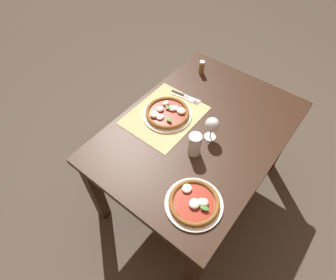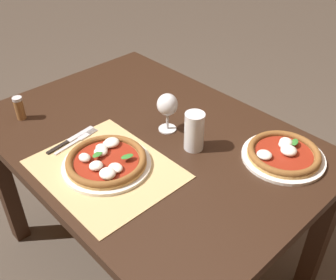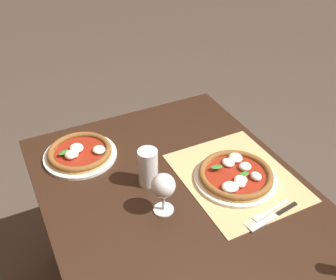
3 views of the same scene
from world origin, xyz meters
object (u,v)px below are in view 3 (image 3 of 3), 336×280
object	(u,v)px
knife	(274,216)
pizza_far	(80,153)
fork	(267,213)
pint_glass	(148,168)
pizza_near	(236,175)
wine_glass	(163,187)

from	to	relation	value
knife	pizza_far	bearing A→B (deg)	38.89
fork	knife	distance (m)	0.02
pint_glass	pizza_far	bearing A→B (deg)	35.17
pizza_near	knife	size ratio (longest dim) A/B	1.42
wine_glass	pint_glass	bearing A→B (deg)	-4.17
pizza_far	wine_glass	xyz separation A→B (m)	(-0.41, -0.17, 0.09)
pizza_near	wine_glass	bearing A→B (deg)	93.50
pizza_near	pizza_far	size ratio (longest dim) A/B	1.05
pint_glass	fork	distance (m)	0.44
knife	pizza_near	bearing A→B (deg)	2.73
wine_glass	pint_glass	xyz separation A→B (m)	(0.15, -0.01, -0.04)
fork	wine_glass	bearing A→B (deg)	60.60
pint_glass	knife	bearing A→B (deg)	-138.52
wine_glass	pint_glass	size ratio (longest dim) A/B	1.07
knife	pint_glass	bearing A→B (deg)	41.48
fork	pizza_far	bearing A→B (deg)	39.29
pint_glass	pizza_near	bearing A→B (deg)	-114.18
wine_glass	fork	world-z (taller)	wine_glass
pizza_near	fork	size ratio (longest dim) A/B	1.52
pizza_far	fork	world-z (taller)	pizza_far
pizza_far	pizza_near	bearing A→B (deg)	-129.41
pint_glass	knife	size ratio (longest dim) A/B	0.67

